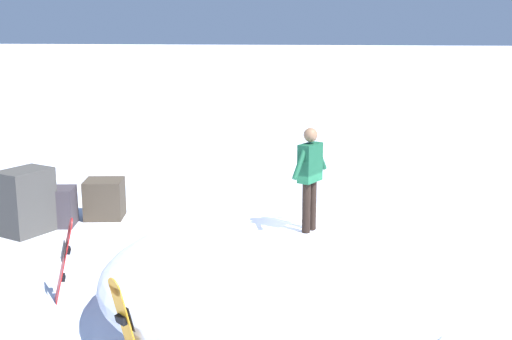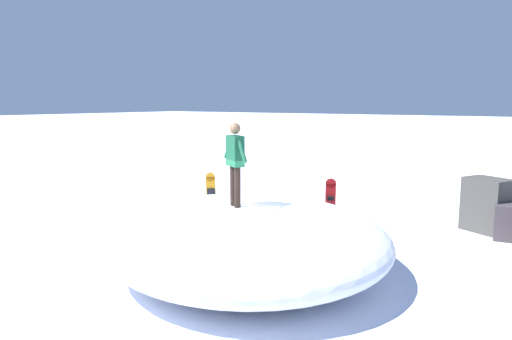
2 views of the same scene
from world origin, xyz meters
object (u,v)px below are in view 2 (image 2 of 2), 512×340
snowboarder_standing (235,158)px  snowboard_primary_upright (211,201)px  snowboard_secondary_upright (330,203)px  backpack_near (378,240)px

snowboarder_standing → snowboard_primary_upright: size_ratio=1.05×
snowboard_secondary_upright → snowboard_primary_upright: bearing=-55.0°
snowboarder_standing → backpack_near: bearing=153.4°
snowboard_secondary_upright → snowboarder_standing: bearing=-1.6°
snowboard_primary_upright → snowboard_secondary_upright: bearing=125.0°
snowboard_secondary_upright → backpack_near: size_ratio=2.75×
snowboarder_standing → snowboard_secondary_upright: 4.71m
snowboarder_standing → backpack_near: (-3.65, 1.83, -2.36)m
snowboard_secondary_upright → backpack_near: 1.95m
snowboarder_standing → snowboard_secondary_upright: (-4.37, 0.12, -1.73)m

